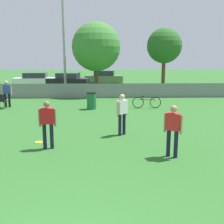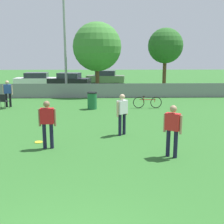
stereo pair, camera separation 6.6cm
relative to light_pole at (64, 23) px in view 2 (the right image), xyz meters
The scene contains 15 objects.
fence_backline 5.93m from the light_pole, 38.42° to the right, with size 25.30×0.07×1.21m.
light_pole is the anchor object (origin of this frame).
tree_near_pole 3.18m from the light_pole, ahead, with size 3.92×3.92×5.84m.
tree_far_right 8.88m from the light_pole, 12.36° to the left, with size 3.06×3.06×5.57m.
player_thrower_red 16.29m from the light_pole, 70.22° to the right, with size 0.53×0.43×1.70m.
player_receiver_white 13.53m from the light_pole, 72.35° to the right, with size 0.48×0.47×1.70m.
player_defender_red 14.53m from the light_pole, 85.26° to the right, with size 0.61×0.22×1.70m.
spectator_in_blue 7.87m from the light_pole, 118.09° to the right, with size 0.58×0.30×1.67m.
frisbee_disc 14.22m from the light_pole, 87.23° to the right, with size 0.29×0.29×0.03m.
folding_chair_sideline 8.59m from the light_pole, 116.18° to the right, with size 0.51×0.52×0.90m.
bicycle_sideline 10.02m from the light_pole, 46.76° to the right, with size 1.78×0.44×0.75m.
trash_bin 8.56m from the light_pole, 69.46° to the right, with size 0.59×0.59×1.04m.
parked_car_white 8.88m from the light_pole, 122.11° to the left, with size 4.44×1.94×1.45m.
parked_car_dark 7.69m from the light_pole, 94.58° to the left, with size 4.46×2.49×1.44m.
parked_car_olive 10.99m from the light_pole, 70.24° to the left, with size 4.50×2.35×1.49m.
Camera 2 is at (0.86, -3.43, 3.24)m, focal length 45.00 mm.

